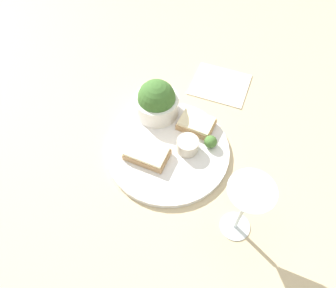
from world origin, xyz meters
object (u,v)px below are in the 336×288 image
sauce_ramekin (188,145)px  wine_glass (247,201)px  cheese_toast_near (147,154)px  napkin (220,84)px  salad_bowl (157,101)px  cheese_toast_far (196,124)px

sauce_ramekin → wine_glass: (0.19, -0.09, 0.10)m
cheese_toast_near → napkin: (0.00, 0.32, -0.02)m
salad_bowl → cheese_toast_near: 0.14m
napkin → sauce_ramekin: bearing=-75.6°
salad_bowl → cheese_toast_near: (0.07, -0.12, -0.03)m
sauce_ramekin → cheese_toast_near: 0.10m
sauce_ramekin → napkin: sauce_ramekin is taller
cheese_toast_near → napkin: bearing=89.9°
wine_glass → napkin: size_ratio=0.93×
salad_bowl → sauce_ramekin: bearing=-19.0°
sauce_ramekin → cheese_toast_near: size_ratio=0.47×
sauce_ramekin → napkin: 0.25m
cheese_toast_far → napkin: bearing=102.6°
salad_bowl → napkin: salad_bowl is taller
cheese_toast_far → wine_glass: (0.22, -0.16, 0.10)m
sauce_ramekin → cheese_toast_near: sauce_ramekin is taller
sauce_ramekin → wine_glass: 0.23m
cheese_toast_far → napkin: 0.18m
salad_bowl → napkin: bearing=70.5°
cheese_toast_near → cheese_toast_far: 0.15m
salad_bowl → napkin: (0.07, 0.20, -0.05)m
salad_bowl → sauce_ramekin: (0.13, -0.05, -0.02)m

